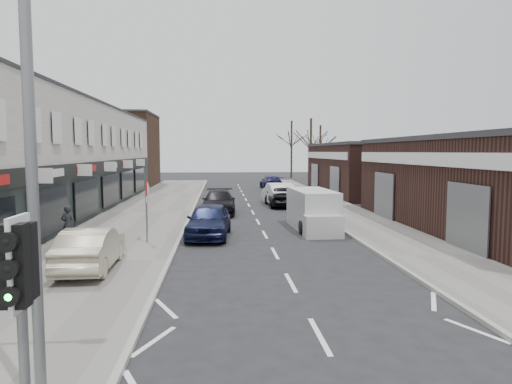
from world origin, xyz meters
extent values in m
plane|color=black|center=(0.00, 0.00, 0.00)|extent=(160.00, 160.00, 0.00)
cube|color=slate|center=(-6.75, 22.00, 0.06)|extent=(5.50, 64.00, 0.12)
cube|color=slate|center=(5.75, 22.00, 0.06)|extent=(3.50, 64.00, 0.12)
cube|color=beige|center=(-13.50, 19.50, 3.55)|extent=(8.00, 41.00, 7.10)
cube|color=#422A1C|center=(-13.50, 45.00, 4.00)|extent=(8.00, 10.00, 8.00)
cube|color=#351C18|center=(12.50, 34.00, 2.25)|extent=(10.00, 16.00, 4.50)
cylinder|color=slate|center=(-4.40, -2.00, 1.62)|extent=(0.12, 0.12, 3.00)
cube|color=silver|center=(-4.40, -2.00, 2.67)|extent=(0.05, 0.55, 1.10)
cube|color=black|center=(-4.40, -2.12, 2.67)|extent=(0.28, 0.22, 0.95)
sphere|color=#0CE533|center=(-4.40, -2.24, 2.37)|extent=(0.18, 0.18, 0.18)
cube|color=black|center=(-4.40, -1.88, 2.67)|extent=(0.26, 0.20, 0.90)
cylinder|color=slate|center=(-4.70, -0.80, 4.12)|extent=(0.16, 0.16, 8.00)
cylinder|color=slate|center=(-5.20, 12.00, 1.37)|extent=(0.07, 0.07, 2.50)
cube|color=white|center=(-5.15, 12.00, 1.97)|extent=(0.04, 0.45, 0.25)
cube|color=silver|center=(2.59, 15.51, 1.00)|extent=(2.02, 4.47, 2.00)
cube|color=silver|center=(2.59, 12.94, 0.52)|extent=(1.80, 0.85, 1.05)
cylinder|color=black|center=(1.77, 13.98, 0.33)|extent=(0.21, 0.67, 0.67)
cylinder|color=black|center=(3.40, 13.98, 0.33)|extent=(0.21, 0.67, 0.67)
cylinder|color=black|center=(1.77, 17.05, 0.33)|extent=(0.21, 0.67, 0.67)
cylinder|color=black|center=(3.40, 17.05, 0.33)|extent=(0.21, 0.67, 0.67)
imported|color=#B3A98F|center=(-6.31, 7.65, 0.81)|extent=(1.58, 4.25, 1.39)
imported|color=black|center=(-8.35, 11.77, 0.94)|extent=(0.64, 0.46, 1.64)
imported|color=#121738|center=(-2.63, 13.57, 0.78)|extent=(2.24, 4.72, 1.56)
imported|color=black|center=(-2.20, 21.62, 0.74)|extent=(2.18, 5.13, 1.47)
imported|color=silver|center=(2.20, 26.04, 0.83)|extent=(2.10, 5.13, 1.65)
imported|color=black|center=(2.20, 25.09, 0.77)|extent=(1.96, 4.58, 1.54)
imported|color=#191645|center=(3.31, 40.56, 0.69)|extent=(2.25, 4.89, 1.38)
camera|label=1|loc=(-2.10, -7.32, 3.94)|focal=32.00mm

